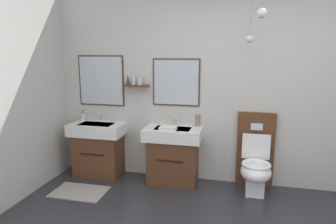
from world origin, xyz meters
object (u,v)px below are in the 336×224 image
at_px(vanity_sink_left, 99,148).
at_px(soap_dispenser, 198,120).
at_px(toothbrush_cup, 83,116).
at_px(vanity_sink_right, 173,153).
at_px(folded_hand_towel, 168,128).
at_px(toilet, 255,163).

relative_size(vanity_sink_left, soap_dispenser, 3.91).
bearing_deg(soap_dispenser, toothbrush_cup, -179.67).
distance_m(vanity_sink_left, vanity_sink_right, 1.10).
bearing_deg(folded_hand_towel, soap_dispenser, 39.63).
bearing_deg(toothbrush_cup, soap_dispenser, 0.33).
height_order(toothbrush_cup, soap_dispenser, toothbrush_cup).
distance_m(toothbrush_cup, folded_hand_towel, 1.39).
bearing_deg(toothbrush_cup, vanity_sink_left, -26.64).
bearing_deg(folded_hand_towel, vanity_sink_left, 173.01).
xyz_separation_m(toilet, toothbrush_cup, (-2.49, 0.16, 0.45)).
bearing_deg(soap_dispenser, vanity_sink_left, -173.49).
distance_m(vanity_sink_left, toilet, 2.18).
bearing_deg(folded_hand_towel, vanity_sink_right, 72.94).
bearing_deg(vanity_sink_right, folded_hand_towel, -107.06).
bearing_deg(toilet, toothbrush_cup, 176.29).
xyz_separation_m(vanity_sink_left, toothbrush_cup, (-0.30, 0.15, 0.42)).
relative_size(toilet, folded_hand_towel, 4.55).
height_order(vanity_sink_left, vanity_sink_right, same).
bearing_deg(toilet, folded_hand_towel, -173.84).
bearing_deg(soap_dispenser, folded_hand_towel, -140.37).
bearing_deg(toothbrush_cup, vanity_sink_right, -6.16).
bearing_deg(toilet, soap_dispenser, 167.46).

